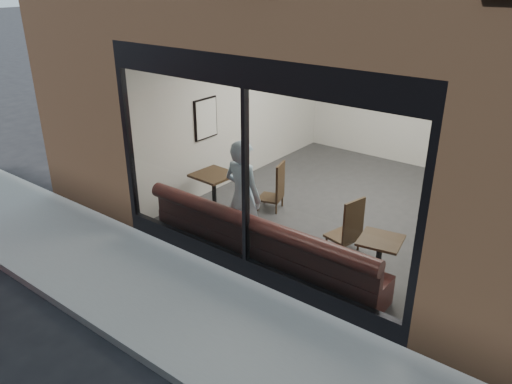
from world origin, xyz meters
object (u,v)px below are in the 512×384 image
Objects in this scene: banquette at (263,252)px; person at (243,197)px; cafe_chair_right at (343,237)px; cafe_table_right at (381,240)px; cafe_table_left at (214,175)px; cafe_chair_left at (270,198)px.

banquette is 2.15× the size of person.
person is 4.13× the size of cafe_chair_right.
person is at bearing -170.32° from cafe_table_right.
cafe_chair_right is (-0.87, 0.59, -0.50)m from cafe_table_right.
cafe_table_right reaches higher than banquette.
cafe_chair_left is at bearing 42.38° from cafe_table_left.
cafe_chair_right is (1.80, -0.49, 0.00)m from cafe_chair_left.
cafe_table_right is at bearing 18.70° from banquette.
cafe_chair_left is 1.87m from cafe_chair_right.
banquette is 1.79m from cafe_table_right.
cafe_chair_right is at bearing 145.72° from cafe_table_right.
person is at bearing 51.19° from cafe_chair_right.
person is 4.53× the size of cafe_chair_left.
cafe_table_left is (-1.30, 0.75, -0.19)m from person.
banquette is at bearing -161.30° from cafe_table_right.
cafe_table_right is at bearing -167.00° from person.
person is 2.19m from cafe_table_right.
cafe_table_right is 2.93m from cafe_chair_left.
cafe_chair_left is (0.77, 0.71, -0.50)m from cafe_table_left.
cafe_chair_right is at bearing 148.29° from cafe_chair_left.
person reaches higher than cafe_table_right.
cafe_table_left is 1.52× the size of cafe_chair_right.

